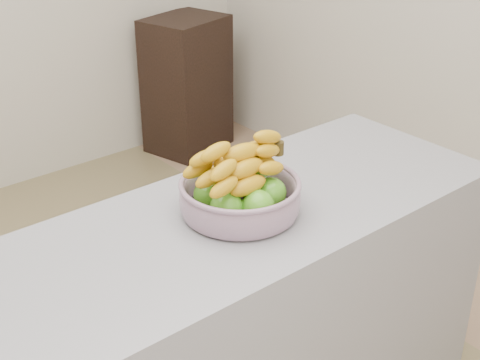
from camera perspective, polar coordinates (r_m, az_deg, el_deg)
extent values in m
cube|color=black|center=(4.27, -4.55, 8.09)|extent=(0.55, 0.48, 0.85)
cylinder|color=#AAB3CC|center=(1.83, 0.00, -2.61)|extent=(0.28, 0.28, 0.01)
torus|color=#AAB3CC|center=(1.79, 0.00, -0.29)|extent=(0.33, 0.33, 0.02)
sphere|color=#49A31C|center=(1.75, 1.53, -2.25)|extent=(0.09, 0.09, 0.09)
sphere|color=#49A31C|center=(1.81, 2.59, -1.09)|extent=(0.09, 0.09, 0.09)
sphere|color=#49A31C|center=(1.87, 1.08, -0.12)|extent=(0.09, 0.09, 0.09)
sphere|color=#49A31C|center=(1.86, -1.44, -0.21)|extent=(0.09, 0.09, 0.09)
sphere|color=#49A31C|center=(1.80, -2.61, -1.29)|extent=(0.09, 0.09, 0.09)
sphere|color=#49A31C|center=(1.74, -1.16, -2.36)|extent=(0.09, 0.09, 0.09)
ellipsoid|color=yellow|center=(1.74, 0.69, -0.49)|extent=(0.21, 0.06, 0.05)
ellipsoid|color=yellow|center=(1.77, -0.29, 0.16)|extent=(0.21, 0.07, 0.05)
ellipsoid|color=yellow|center=(1.81, -1.23, 0.78)|extent=(0.21, 0.09, 0.05)
ellipsoid|color=yellow|center=(1.74, 0.53, 1.00)|extent=(0.21, 0.07, 0.05)
ellipsoid|color=yellow|center=(1.79, -0.52, 1.66)|extent=(0.21, 0.10, 0.05)
ellipsoid|color=yellow|center=(1.75, 0.18, 2.35)|extent=(0.21, 0.07, 0.05)
cylinder|color=#3B3013|center=(1.83, 3.26, 2.74)|extent=(0.03, 0.03, 0.04)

